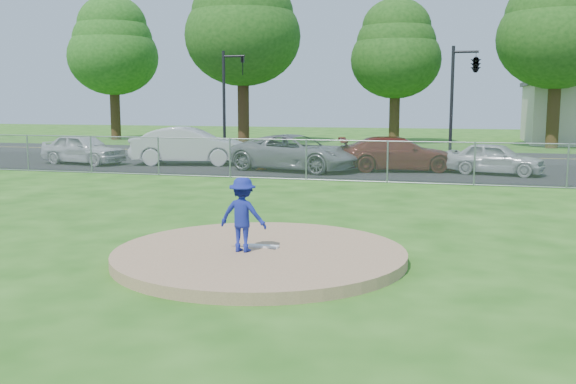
{
  "coord_description": "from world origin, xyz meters",
  "views": [
    {
      "loc": [
        3.52,
        -11.03,
        2.92
      ],
      "look_at": [
        0.0,
        2.0,
        1.0
      ],
      "focal_mm": 40.0,
      "sensor_mm": 36.0,
      "label": 1
    }
  ],
  "objects_px": {
    "tree_center": "(396,49)",
    "traffic_signal_center": "(473,66)",
    "traffic_signal_left": "(228,93)",
    "tree_left": "(243,21)",
    "traffic_cone": "(261,162)",
    "tree_far_left": "(113,45)",
    "parked_car_white": "(189,146)",
    "parked_car_darkred": "(398,154)",
    "tree_right": "(558,23)",
    "parked_car_silver": "(83,149)",
    "parked_car_gray": "(295,153)",
    "pitcher": "(243,215)",
    "parked_car_pearl": "(496,158)"
  },
  "relations": [
    {
      "from": "tree_right",
      "to": "parked_car_white",
      "type": "distance_m",
      "value": 24.52
    },
    {
      "from": "tree_right",
      "to": "parked_car_white",
      "type": "bearing_deg",
      "value": -138.24
    },
    {
      "from": "tree_far_left",
      "to": "parked_car_silver",
      "type": "relative_size",
      "value": 2.59
    },
    {
      "from": "tree_right",
      "to": "pitcher",
      "type": "height_order",
      "value": "tree_right"
    },
    {
      "from": "tree_far_left",
      "to": "traffic_cone",
      "type": "relative_size",
      "value": 16.18
    },
    {
      "from": "parked_car_gray",
      "to": "parked_car_darkred",
      "type": "relative_size",
      "value": 1.1
    },
    {
      "from": "tree_right",
      "to": "parked_car_gray",
      "type": "bearing_deg",
      "value": -125.8
    },
    {
      "from": "tree_right",
      "to": "traffic_signal_center",
      "type": "relative_size",
      "value": 2.08
    },
    {
      "from": "tree_left",
      "to": "parked_car_silver",
      "type": "distance_m",
      "value": 17.61
    },
    {
      "from": "tree_right",
      "to": "pitcher",
      "type": "distance_m",
      "value": 34.19
    },
    {
      "from": "tree_far_left",
      "to": "parked_car_pearl",
      "type": "distance_m",
      "value": 32.56
    },
    {
      "from": "traffic_signal_left",
      "to": "traffic_signal_center",
      "type": "height_order",
      "value": "same"
    },
    {
      "from": "pitcher",
      "to": "parked_car_white",
      "type": "height_order",
      "value": "parked_car_white"
    },
    {
      "from": "traffic_signal_left",
      "to": "parked_car_gray",
      "type": "distance_m",
      "value": 9.25
    },
    {
      "from": "traffic_signal_left",
      "to": "parked_car_white",
      "type": "distance_m",
      "value": 6.22
    },
    {
      "from": "traffic_signal_left",
      "to": "parked_car_gray",
      "type": "relative_size",
      "value": 1.03
    },
    {
      "from": "tree_center",
      "to": "tree_right",
      "type": "height_order",
      "value": "tree_right"
    },
    {
      "from": "tree_right",
      "to": "traffic_signal_center",
      "type": "height_order",
      "value": "tree_right"
    },
    {
      "from": "traffic_signal_left",
      "to": "parked_car_white",
      "type": "relative_size",
      "value": 1.07
    },
    {
      "from": "parked_car_silver",
      "to": "traffic_signal_center",
      "type": "bearing_deg",
      "value": -58.36
    },
    {
      "from": "tree_center",
      "to": "traffic_cone",
      "type": "bearing_deg",
      "value": -101.08
    },
    {
      "from": "parked_car_silver",
      "to": "parked_car_darkred",
      "type": "xyz_separation_m",
      "value": [
        14.43,
        0.8,
        0.01
      ]
    },
    {
      "from": "tree_center",
      "to": "tree_right",
      "type": "relative_size",
      "value": 0.85
    },
    {
      "from": "tree_right",
      "to": "tree_center",
      "type": "bearing_deg",
      "value": 168.69
    },
    {
      "from": "tree_left",
      "to": "parked_car_pearl",
      "type": "bearing_deg",
      "value": -43.79
    },
    {
      "from": "traffic_cone",
      "to": "tree_right",
      "type": "bearing_deg",
      "value": 51.07
    },
    {
      "from": "tree_far_left",
      "to": "traffic_cone",
      "type": "height_order",
      "value": "tree_far_left"
    },
    {
      "from": "traffic_cone",
      "to": "parked_car_white",
      "type": "bearing_deg",
      "value": 161.57
    },
    {
      "from": "tree_center",
      "to": "pitcher",
      "type": "height_order",
      "value": "tree_center"
    },
    {
      "from": "tree_far_left",
      "to": "tree_right",
      "type": "distance_m",
      "value": 31.02
    },
    {
      "from": "traffic_signal_left",
      "to": "traffic_cone",
      "type": "distance_m",
      "value": 8.62
    },
    {
      "from": "tree_far_left",
      "to": "tree_left",
      "type": "height_order",
      "value": "tree_left"
    },
    {
      "from": "tree_left",
      "to": "parked_car_gray",
      "type": "relative_size",
      "value": 2.3
    },
    {
      "from": "tree_left",
      "to": "traffic_cone",
      "type": "distance_m",
      "value": 18.9
    },
    {
      "from": "parked_car_pearl",
      "to": "tree_right",
      "type": "bearing_deg",
      "value": -0.64
    },
    {
      "from": "parked_car_white",
      "to": "parked_car_darkred",
      "type": "bearing_deg",
      "value": -103.51
    },
    {
      "from": "tree_far_left",
      "to": "tree_right",
      "type": "xyz_separation_m",
      "value": [
        31.0,
        -1.0,
        0.59
      ]
    },
    {
      "from": "parked_car_silver",
      "to": "tree_center",
      "type": "bearing_deg",
      "value": -23.11
    },
    {
      "from": "tree_center",
      "to": "traffic_signal_center",
      "type": "xyz_separation_m",
      "value": [
        4.97,
        -12.0,
        -1.86
      ]
    },
    {
      "from": "parked_car_silver",
      "to": "parked_car_pearl",
      "type": "height_order",
      "value": "parked_car_silver"
    },
    {
      "from": "traffic_cone",
      "to": "tree_center",
      "type": "bearing_deg",
      "value": 78.92
    },
    {
      "from": "tree_far_left",
      "to": "tree_right",
      "type": "height_order",
      "value": "tree_right"
    },
    {
      "from": "parked_car_white",
      "to": "parked_car_darkred",
      "type": "xyz_separation_m",
      "value": [
        9.55,
        -0.24,
        -0.14
      ]
    },
    {
      "from": "tree_center",
      "to": "traffic_signal_center",
      "type": "bearing_deg",
      "value": -67.51
    },
    {
      "from": "tree_far_left",
      "to": "parked_car_pearl",
      "type": "height_order",
      "value": "tree_far_left"
    },
    {
      "from": "parked_car_white",
      "to": "parked_car_darkred",
      "type": "relative_size",
      "value": 1.06
    },
    {
      "from": "tree_far_left",
      "to": "pitcher",
      "type": "distance_m",
      "value": 40.17
    },
    {
      "from": "traffic_signal_left",
      "to": "parked_car_darkred",
      "type": "bearing_deg",
      "value": -31.36
    },
    {
      "from": "tree_left",
      "to": "parked_car_darkred",
      "type": "relative_size",
      "value": 2.53
    },
    {
      "from": "pitcher",
      "to": "traffic_signal_center",
      "type": "bearing_deg",
      "value": -97.41
    }
  ]
}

